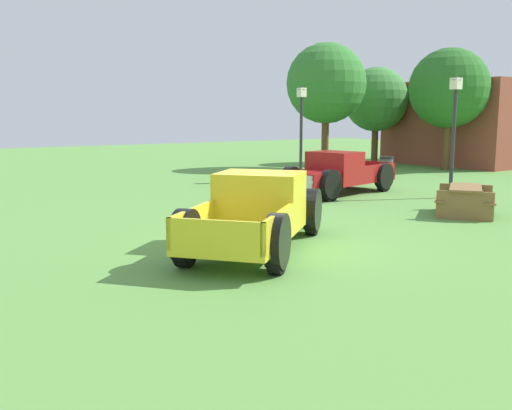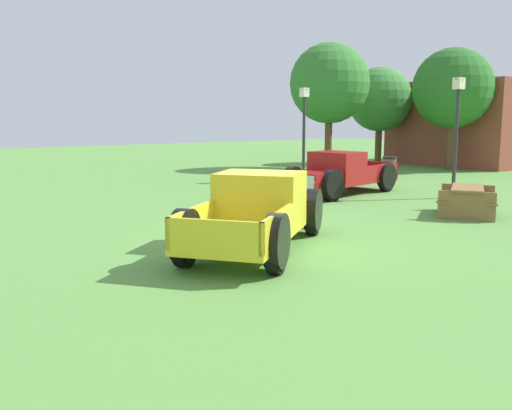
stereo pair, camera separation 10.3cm
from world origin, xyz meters
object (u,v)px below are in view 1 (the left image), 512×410
(lamp_post_far, at_px, (453,135))
(oak_tree_west, at_px, (326,84))
(picnic_table, at_px, (465,197))
(pickup_truck_foreground, at_px, (261,211))
(pickup_truck_behind_right, at_px, (333,174))
(lamp_post_near, at_px, (301,132))
(oak_tree_east, at_px, (449,89))
(oak_tree_center, at_px, (376,100))
(trash_can, at_px, (386,168))

(lamp_post_far, bearing_deg, oak_tree_west, 161.27)
(oak_tree_west, bearing_deg, picnic_table, -25.34)
(pickup_truck_foreground, xyz_separation_m, picnic_table, (0.16, 6.59, -0.23))
(lamp_post_far, bearing_deg, pickup_truck_behind_right, -135.13)
(pickup_truck_behind_right, bearing_deg, picnic_table, 2.77)
(lamp_post_near, height_order, oak_tree_east, oak_tree_east)
(oak_tree_east, bearing_deg, picnic_table, -50.50)
(oak_tree_east, distance_m, oak_tree_center, 4.63)
(pickup_truck_foreground, height_order, oak_tree_center, oak_tree_center)
(pickup_truck_behind_right, xyz_separation_m, oak_tree_west, (-7.36, 6.08, 3.50))
(oak_tree_west, bearing_deg, lamp_post_near, -50.87)
(oak_tree_west, height_order, oak_tree_center, oak_tree_west)
(lamp_post_near, bearing_deg, pickup_truck_behind_right, -23.07)
(pickup_truck_foreground, bearing_deg, lamp_post_far, 103.24)
(pickup_truck_foreground, bearing_deg, oak_tree_east, 116.29)
(pickup_truck_behind_right, height_order, lamp_post_far, lamp_post_far)
(trash_can, bearing_deg, oak_tree_east, 102.19)
(pickup_truck_foreground, height_order, lamp_post_far, lamp_post_far)
(picnic_table, xyz_separation_m, trash_can, (-7.35, 4.90, -0.01))
(lamp_post_near, bearing_deg, oak_tree_west, 129.13)
(lamp_post_far, bearing_deg, lamp_post_near, -170.25)
(pickup_truck_behind_right, bearing_deg, lamp_post_far, 44.87)
(picnic_table, distance_m, oak_tree_center, 16.89)
(pickup_truck_foreground, height_order, pickup_truck_behind_right, pickup_truck_foreground)
(picnic_table, bearing_deg, oak_tree_center, 142.18)
(pickup_truck_behind_right, bearing_deg, oak_tree_east, 108.58)
(pickup_truck_foreground, height_order, trash_can, pickup_truck_foreground)
(pickup_truck_behind_right, distance_m, lamp_post_far, 4.02)
(pickup_truck_foreground, xyz_separation_m, pickup_truck_behind_right, (-4.81, 6.35, -0.03))
(picnic_table, xyz_separation_m, oak_tree_east, (-8.52, 10.34, 3.44))
(oak_tree_east, xyz_separation_m, oak_tree_center, (-4.61, -0.14, -0.43))
(pickup_truck_behind_right, height_order, oak_tree_east, oak_tree_east)
(lamp_post_far, height_order, picnic_table, lamp_post_far)
(lamp_post_far, distance_m, trash_can, 5.85)
(pickup_truck_foreground, xyz_separation_m, oak_tree_east, (-8.36, 16.92, 3.21))
(oak_tree_east, bearing_deg, lamp_post_near, -90.92)
(trash_can, xyz_separation_m, oak_tree_west, (-4.98, 0.94, 3.72))
(lamp_post_far, height_order, oak_tree_east, oak_tree_east)
(pickup_truck_foreground, relative_size, oak_tree_east, 0.84)
(lamp_post_far, bearing_deg, trash_can, 154.05)
(picnic_table, relative_size, oak_tree_east, 0.40)
(lamp_post_near, xyz_separation_m, oak_tree_center, (-4.47, 8.86, 1.51))
(lamp_post_far, xyz_separation_m, oak_tree_west, (-10.05, 3.41, 2.15))
(picnic_table, height_order, oak_tree_center, oak_tree_center)
(oak_tree_west, bearing_deg, trash_can, -10.70)
(trash_can, relative_size, oak_tree_west, 0.15)
(picnic_table, bearing_deg, oak_tree_east, 129.50)
(oak_tree_west, distance_m, oak_tree_center, 4.48)
(pickup_truck_foreground, height_order, oak_tree_west, oak_tree_west)
(pickup_truck_behind_right, xyz_separation_m, oak_tree_center, (-8.17, 10.43, 2.81))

